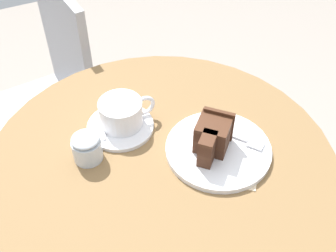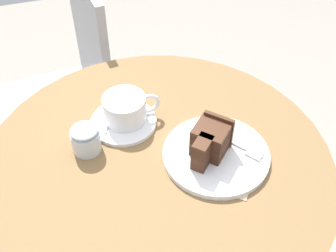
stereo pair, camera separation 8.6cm
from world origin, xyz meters
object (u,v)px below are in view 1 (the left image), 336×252
at_px(cake_plate, 218,149).
at_px(fork, 240,139).
at_px(teaspoon, 105,118).
at_px(coffee_cup, 122,112).
at_px(cafe_chair, 48,95).
at_px(cake_slice, 212,136).
at_px(napkin, 224,153).
at_px(saucer, 120,126).
at_px(sugar_pot, 87,147).

relative_size(cake_plate, fork, 1.90).
relative_size(teaspoon, fork, 0.86).
xyz_separation_m(coffee_cup, teaspoon, (-0.03, 0.03, -0.03)).
xyz_separation_m(cake_plate, cafe_chair, (-0.25, 0.61, -0.24)).
bearing_deg(cafe_chair, cake_slice, 15.03).
relative_size(coffee_cup, cafe_chair, 0.14).
height_order(cake_plate, napkin, cake_plate).
relative_size(teaspoon, napkin, 0.48).
distance_m(saucer, fork, 0.26).
distance_m(saucer, teaspoon, 0.04).
bearing_deg(cake_slice, fork, -8.34).
bearing_deg(sugar_pot, cafe_chair, 90.12).
distance_m(napkin, cafe_chair, 0.72).
bearing_deg(saucer, teaspoon, 124.25).
distance_m(napkin, sugar_pot, 0.28).
bearing_deg(cake_slice, cake_plate, -29.12).
bearing_deg(saucer, cake_slice, -44.92).
relative_size(napkin, cafe_chair, 0.24).
height_order(coffee_cup, cafe_chair, cafe_chair).
height_order(saucer, coffee_cup, coffee_cup).
bearing_deg(cake_slice, saucer, 135.08).
xyz_separation_m(saucer, sugar_pot, (-0.09, -0.05, 0.03)).
xyz_separation_m(cake_plate, cake_slice, (-0.01, 0.01, 0.04)).
height_order(cake_plate, sugar_pot, sugar_pot).
relative_size(fork, cafe_chair, 0.13).
bearing_deg(teaspoon, cafe_chair, 29.78).
distance_m(cafe_chair, sugar_pot, 0.58).
height_order(teaspoon, cake_slice, cake_slice).
bearing_deg(fork, coffee_cup, -165.40).
height_order(napkin, sugar_pot, sugar_pot).
distance_m(coffee_cup, cake_plate, 0.22).
distance_m(cake_slice, cafe_chair, 0.71).
bearing_deg(saucer, coffee_cup, 31.07).
xyz_separation_m(cake_slice, napkin, (0.02, -0.02, -0.04)).
bearing_deg(saucer, napkin, -44.28).
bearing_deg(teaspoon, fork, -108.02).
bearing_deg(fork, cake_plate, -129.42).
height_order(fork, sugar_pot, sugar_pot).
height_order(cake_plate, fork, fork).
relative_size(cake_plate, cake_slice, 2.12).
bearing_deg(fork, teaspoon, -166.10).
distance_m(saucer, cake_slice, 0.21).
xyz_separation_m(saucer, cafe_chair, (-0.09, 0.46, -0.24)).
height_order(coffee_cup, cake_slice, cake_slice).
xyz_separation_m(saucer, fork, (0.21, -0.15, 0.01)).
distance_m(fork, cafe_chair, 0.73).
bearing_deg(coffee_cup, napkin, -46.50).
bearing_deg(napkin, cafe_chair, 112.17).
bearing_deg(coffee_cup, fork, -38.27).
bearing_deg(teaspoon, sugar_pot, 162.99).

